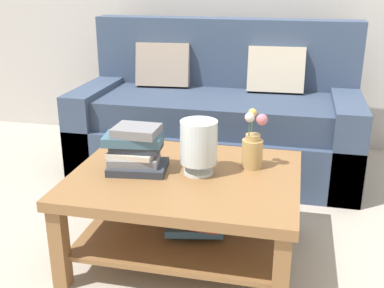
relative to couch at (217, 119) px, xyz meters
name	(u,v)px	position (x,y,z in m)	size (l,w,h in m)	color
ground_plane	(206,229)	(0.11, -0.95, -0.36)	(10.00, 10.00, 0.00)	#ADA393
couch	(217,119)	(0.00, 0.00, 0.00)	(1.98, 0.90, 1.06)	#384760
coffee_table	(186,197)	(0.06, -1.21, -0.04)	(1.10, 0.87, 0.45)	olive
book_stack_main	(135,150)	(-0.20, -1.22, 0.19)	(0.33, 0.24, 0.22)	#2D333D
glass_hurricane_vase	(199,144)	(0.11, -1.19, 0.24)	(0.18, 0.18, 0.27)	silver
flower_pitcher	(253,146)	(0.36, -1.06, 0.20)	(0.12, 0.11, 0.30)	tan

